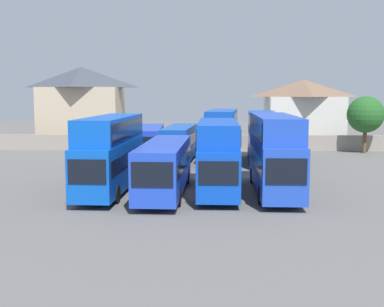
# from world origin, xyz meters

# --- Properties ---
(ground) EXTENTS (140.00, 140.00, 0.00)m
(ground) POSITION_xyz_m (0.00, 18.00, 0.00)
(ground) COLOR #605E5B
(depot_boundary_wall) EXTENTS (56.00, 0.50, 1.80)m
(depot_boundary_wall) POSITION_xyz_m (0.00, 25.17, 0.90)
(depot_boundary_wall) COLOR gray
(depot_boundary_wall) RESTS_ON ground
(bus_1) EXTENTS (2.79, 11.57, 5.01)m
(bus_1) POSITION_xyz_m (-5.30, 0.40, 2.82)
(bus_1) COLOR blue
(bus_1) RESTS_ON ground
(bus_2) EXTENTS (2.86, 12.02, 3.37)m
(bus_2) POSITION_xyz_m (-1.64, -0.29, 1.93)
(bus_2) COLOR blue
(bus_2) RESTS_ON ground
(bus_3) EXTENTS (2.67, 10.14, 4.73)m
(bus_3) POSITION_xyz_m (1.79, 0.02, 2.67)
(bus_3) COLOR blue
(bus_3) RESTS_ON ground
(bus_4) EXTENTS (2.75, 11.68, 5.11)m
(bus_4) POSITION_xyz_m (5.51, 0.37, 2.87)
(bus_4) COLOR blue
(bus_4) RESTS_ON ground
(bus_5) EXTENTS (3.16, 11.30, 3.38)m
(bus_5) POSITION_xyz_m (-4.61, 14.93, 1.94)
(bus_5) COLOR blue
(bus_5) RESTS_ON ground
(bus_6) EXTENTS (3.14, 10.74, 3.45)m
(bus_6) POSITION_xyz_m (-1.60, 14.92, 1.97)
(bus_6) COLOR blue
(bus_6) RESTS_ON ground
(bus_7) EXTENTS (3.46, 10.53, 4.97)m
(bus_7) POSITION_xyz_m (2.43, 15.46, 2.80)
(bus_7) COLOR blue
(bus_7) RESTS_ON ground
(bus_8) EXTENTS (3.14, 10.78, 4.80)m
(bus_8) POSITION_xyz_m (6.26, 15.25, 2.71)
(bus_8) COLOR blue
(bus_8) RESTS_ON ground
(house_terrace_left) EXTENTS (10.49, 7.35, 9.95)m
(house_terrace_left) POSITION_xyz_m (-15.20, 31.48, 5.07)
(house_terrace_left) COLOR #C6B293
(house_terrace_left) RESTS_ON ground
(house_terrace_centre) EXTENTS (9.71, 8.15, 8.32)m
(house_terrace_centre) POSITION_xyz_m (13.16, 31.99, 4.24)
(house_terrace_centre) COLOR silver
(house_terrace_centre) RESTS_ON ground
(tree_left_of_lot) EXTENTS (4.01, 4.01, 6.28)m
(tree_left_of_lot) POSITION_xyz_m (18.35, 23.17, 4.25)
(tree_left_of_lot) COLOR brown
(tree_left_of_lot) RESTS_ON ground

